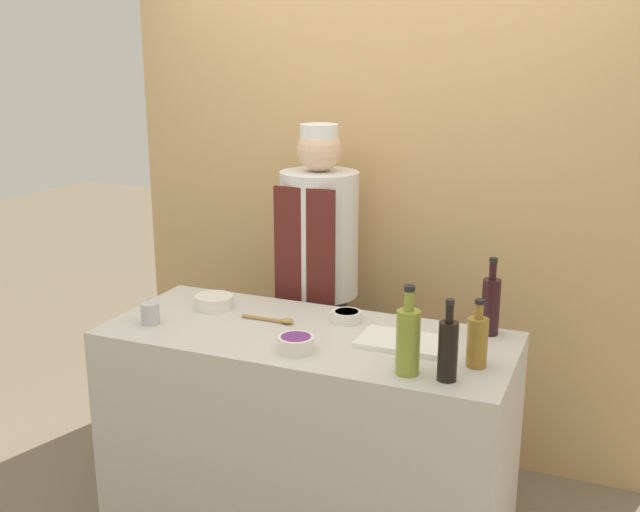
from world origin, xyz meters
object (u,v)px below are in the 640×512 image
(bottle_oil, at_px, (408,340))
(bottle_soy, at_px, (448,349))
(cup_steel, at_px, (150,313))
(cutting_board, at_px, (402,342))
(bottle_wine, at_px, (491,305))
(wooden_spoon, at_px, (274,320))
(chef_center, at_px, (319,288))
(bottle_vinegar, at_px, (477,340))
(sauce_bowl_brown, at_px, (347,316))
(sauce_bowl_white, at_px, (214,301))
(sauce_bowl_purple, at_px, (296,343))

(bottle_oil, bearing_deg, bottle_soy, -0.01)
(cup_steel, bearing_deg, cutting_board, 10.10)
(cutting_board, distance_m, cup_steel, 1.03)
(bottle_wine, relative_size, cup_steel, 3.53)
(wooden_spoon, xyz_separation_m, chef_center, (-0.03, 0.55, -0.03))
(cutting_board, relative_size, wooden_spoon, 1.38)
(bottle_vinegar, bearing_deg, bottle_wine, 92.62)
(bottle_vinegar, relative_size, chef_center, 0.15)
(sauce_bowl_brown, xyz_separation_m, chef_center, (-0.30, 0.43, -0.04))
(bottle_soy, relative_size, wooden_spoon, 1.22)
(sauce_bowl_white, bearing_deg, bottle_vinegar, -9.02)
(sauce_bowl_purple, height_order, chef_center, chef_center)
(sauce_bowl_purple, xyz_separation_m, cutting_board, (0.34, 0.22, -0.02))
(sauce_bowl_purple, distance_m, cutting_board, 0.41)
(bottle_soy, xyz_separation_m, cup_steel, (-1.24, 0.07, -0.07))
(cutting_board, bearing_deg, wooden_spoon, 176.93)
(sauce_bowl_brown, height_order, bottle_soy, bottle_soy)
(chef_center, bearing_deg, bottle_wine, -21.54)
(bottle_vinegar, distance_m, bottle_soy, 0.17)
(sauce_bowl_brown, xyz_separation_m, cup_steel, (-0.73, -0.33, 0.02))
(sauce_bowl_purple, distance_m, cup_steel, 0.67)
(sauce_bowl_brown, distance_m, bottle_oil, 0.56)
(bottle_oil, distance_m, bottle_vinegar, 0.26)
(sauce_bowl_white, height_order, bottle_soy, bottle_soy)
(sauce_bowl_white, height_order, bottle_wine, bottle_wine)
(sauce_bowl_purple, height_order, bottle_wine, bottle_wine)
(sauce_bowl_purple, bearing_deg, cup_steel, 176.86)
(sauce_bowl_white, height_order, bottle_oil, bottle_oil)
(sauce_bowl_purple, relative_size, chef_center, 0.08)
(cutting_board, bearing_deg, bottle_oil, -69.59)
(cup_steel, bearing_deg, bottle_wine, 17.84)
(sauce_bowl_purple, xyz_separation_m, bottle_wine, (0.63, 0.45, 0.09))
(cutting_board, relative_size, bottle_wine, 1.05)
(sauce_bowl_white, height_order, wooden_spoon, sauce_bowl_white)
(bottle_vinegar, bearing_deg, sauce_bowl_white, 170.98)
(bottle_vinegar, bearing_deg, cutting_board, 162.17)
(sauce_bowl_purple, height_order, wooden_spoon, sauce_bowl_purple)
(bottle_vinegar, height_order, cup_steel, bottle_vinegar)
(sauce_bowl_brown, xyz_separation_m, bottle_vinegar, (0.58, -0.25, 0.07))
(bottle_soy, bearing_deg, sauce_bowl_brown, 141.94)
(sauce_bowl_brown, height_order, bottle_vinegar, bottle_vinegar)
(bottle_soy, height_order, wooden_spoon, bottle_soy)
(bottle_soy, bearing_deg, sauce_bowl_white, 162.82)
(cup_steel, bearing_deg, wooden_spoon, 24.66)
(sauce_bowl_brown, distance_m, sauce_bowl_white, 0.59)
(sauce_bowl_white, xyz_separation_m, bottle_oil, (0.96, -0.34, 0.09))
(sauce_bowl_brown, bearing_deg, cup_steel, -155.72)
(cutting_board, distance_m, bottle_wine, 0.39)
(bottle_vinegar, bearing_deg, sauce_bowl_purple, -169.44)
(sauce_bowl_purple, relative_size, bottle_oil, 0.43)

